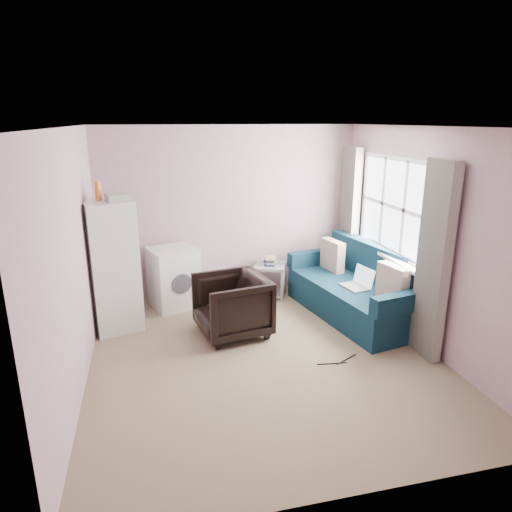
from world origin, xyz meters
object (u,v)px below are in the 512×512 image
at_px(fridge, 113,265).
at_px(side_table, 270,277).
at_px(washing_machine, 174,276).
at_px(sofa, 359,291).
at_px(armchair, 232,303).

bearing_deg(fridge, side_table, 0.11).
bearing_deg(washing_machine, side_table, -15.13).
bearing_deg(sofa, armchair, 174.92).
xyz_separation_m(fridge, sofa, (3.18, -0.34, -0.49)).
distance_m(fridge, sofa, 3.23).
xyz_separation_m(washing_machine, side_table, (1.44, 0.08, -0.16)).
height_order(washing_machine, sofa, sofa).
height_order(washing_machine, side_table, washing_machine).
xyz_separation_m(fridge, side_table, (2.20, 0.61, -0.55)).
height_order(armchair, side_table, armchair).
relative_size(fridge, side_table, 3.09).
height_order(fridge, washing_machine, fridge).
distance_m(washing_machine, side_table, 1.45).
distance_m(fridge, washing_machine, 1.01).
xyz_separation_m(armchair, side_table, (0.80, 1.14, -0.13)).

